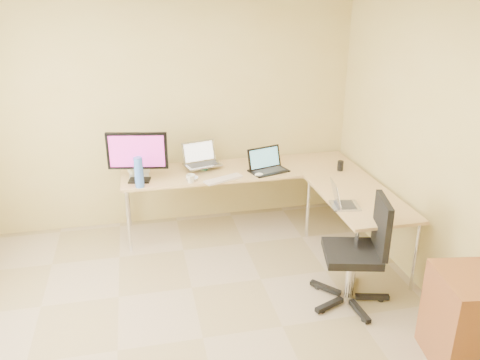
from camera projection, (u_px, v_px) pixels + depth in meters
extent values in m
plane|color=tan|center=(203.00, 338.00, 3.92)|extent=(4.50, 4.50, 0.00)
plane|color=tan|center=(171.00, 114.00, 5.48)|extent=(4.50, 0.00, 4.50)
plane|color=tan|center=(460.00, 168.00, 3.86)|extent=(0.00, 4.50, 4.50)
cube|color=tan|center=(241.00, 198.00, 5.61)|extent=(2.65, 0.70, 0.73)
cube|color=tan|center=(356.00, 229.00, 4.90)|extent=(0.70, 1.30, 0.73)
cube|color=black|center=(138.00, 157.00, 5.03)|extent=(0.65, 0.31, 0.54)
cube|color=#266D5B|center=(201.00, 163.00, 5.56)|extent=(0.32, 0.36, 0.05)
cube|color=#9C9EA6|center=(202.00, 155.00, 5.39)|extent=(0.45, 0.39, 0.25)
cube|color=black|center=(269.00, 161.00, 5.34)|extent=(0.48, 0.41, 0.26)
cube|color=beige|center=(223.00, 179.00, 5.15)|extent=(0.44, 0.28, 0.02)
ellipsoid|color=white|center=(259.00, 174.00, 5.26)|extent=(0.10, 0.07, 0.03)
imported|color=silver|center=(191.00, 179.00, 5.07)|extent=(0.13, 0.13, 0.09)
cylinder|color=#B3B6CF|center=(192.00, 179.00, 5.14)|extent=(0.15, 0.15, 0.03)
cylinder|color=#3E6FD5|center=(139.00, 172.00, 4.92)|extent=(0.12, 0.12, 0.32)
cube|color=silver|center=(139.00, 173.00, 5.33)|extent=(0.21, 0.30, 0.01)
cube|color=silver|center=(139.00, 169.00, 5.36)|extent=(0.24, 0.21, 0.08)
cylinder|color=white|center=(140.00, 159.00, 5.39)|extent=(0.27, 0.27, 0.26)
cylinder|color=black|center=(340.00, 166.00, 5.39)|extent=(0.09, 0.09, 0.11)
cube|color=silver|center=(346.00, 196.00, 4.50)|extent=(0.34, 0.28, 0.20)
cube|color=black|center=(352.00, 252.00, 4.21)|extent=(0.74, 0.74, 1.01)
cube|color=brown|center=(464.00, 321.00, 3.56)|extent=(0.52, 0.60, 0.75)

